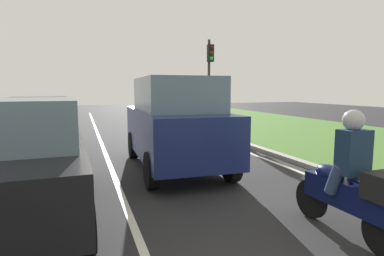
{
  "coord_description": "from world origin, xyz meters",
  "views": [
    {
      "loc": [
        -1.36,
        1.92,
        2.01
      ],
      "look_at": [
        0.8,
        8.17,
        1.2
      ],
      "focal_mm": 30.07,
      "sensor_mm": 36.0,
      "label": 1
    }
  ],
  "objects_px": {
    "car_suv_ahead": "(175,123)",
    "motorcycle": "(352,197)",
    "rider_person": "(352,151)",
    "traffic_light_near_right": "(210,68)",
    "car_sedan_left_lane": "(24,161)",
    "car_hatchback_far": "(43,124)"
  },
  "relations": [
    {
      "from": "car_suv_ahead",
      "to": "motorcycle",
      "type": "distance_m",
      "value": 4.65
    },
    {
      "from": "rider_person",
      "to": "traffic_light_near_right",
      "type": "distance_m",
      "value": 13.37
    },
    {
      "from": "motorcycle",
      "to": "rider_person",
      "type": "relative_size",
      "value": 1.63
    },
    {
      "from": "motorcycle",
      "to": "rider_person",
      "type": "height_order",
      "value": "rider_person"
    },
    {
      "from": "car_suv_ahead",
      "to": "rider_person",
      "type": "bearing_deg",
      "value": -73.33
    },
    {
      "from": "car_suv_ahead",
      "to": "traffic_light_near_right",
      "type": "bearing_deg",
      "value": 64.64
    },
    {
      "from": "car_suv_ahead",
      "to": "rider_person",
      "type": "xyz_separation_m",
      "value": [
        1.15,
        -4.42,
        0.02
      ]
    },
    {
      "from": "motorcycle",
      "to": "rider_person",
      "type": "distance_m",
      "value": 0.62
    },
    {
      "from": "car_suv_ahead",
      "to": "car_sedan_left_lane",
      "type": "bearing_deg",
      "value": -141.15
    },
    {
      "from": "car_sedan_left_lane",
      "to": "rider_person",
      "type": "relative_size",
      "value": 3.74
    },
    {
      "from": "motorcycle",
      "to": "traffic_light_near_right",
      "type": "bearing_deg",
      "value": 74.88
    },
    {
      "from": "car_sedan_left_lane",
      "to": "motorcycle",
      "type": "bearing_deg",
      "value": -29.02
    },
    {
      "from": "car_sedan_left_lane",
      "to": "motorcycle",
      "type": "xyz_separation_m",
      "value": [
        4.22,
        -2.17,
        -0.35
      ]
    },
    {
      "from": "car_sedan_left_lane",
      "to": "rider_person",
      "type": "bearing_deg",
      "value": -28.5
    },
    {
      "from": "rider_person",
      "to": "car_sedan_left_lane",
      "type": "bearing_deg",
      "value": 152.17
    },
    {
      "from": "car_sedan_left_lane",
      "to": "traffic_light_near_right",
      "type": "xyz_separation_m",
      "value": [
        7.43,
        10.72,
        2.18
      ]
    },
    {
      "from": "car_sedan_left_lane",
      "to": "traffic_light_near_right",
      "type": "bearing_deg",
      "value": 53.46
    },
    {
      "from": "motorcycle",
      "to": "traffic_light_near_right",
      "type": "height_order",
      "value": "traffic_light_near_right"
    },
    {
      "from": "car_hatchback_far",
      "to": "motorcycle",
      "type": "relative_size",
      "value": 1.96
    },
    {
      "from": "car_hatchback_far",
      "to": "traffic_light_near_right",
      "type": "height_order",
      "value": "traffic_light_near_right"
    },
    {
      "from": "car_suv_ahead",
      "to": "car_sedan_left_lane",
      "type": "relative_size",
      "value": 1.05
    },
    {
      "from": "car_suv_ahead",
      "to": "motorcycle",
      "type": "relative_size",
      "value": 2.4
    }
  ]
}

